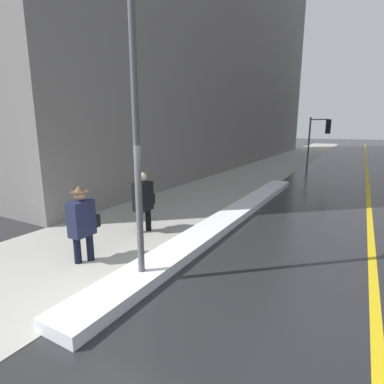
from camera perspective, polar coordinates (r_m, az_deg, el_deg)
name	(u,v)px	position (r m, az deg, el deg)	size (l,w,h in m)	color
ground_plane	(93,303)	(5.43, -18.38, -19.39)	(160.00, 160.00, 0.00)	#232326
sidewalk_slab	(256,173)	(19.06, 12.16, 3.52)	(4.00, 80.00, 0.01)	#9E9B93
road_centre_stripe	(367,182)	(18.24, 30.44, 1.71)	(0.16, 80.00, 0.00)	gold
snow_bank_curb	(232,215)	(9.47, 7.70, -4.38)	(0.80, 12.69, 0.21)	white
building_facade_left	(220,11)	(26.77, 5.27, 31.10)	(6.00, 36.00, 22.97)	slate
lamp_post	(135,100)	(5.16, -10.80, 16.83)	(0.28, 0.28, 5.46)	#515156
traffic_light_near	(321,132)	(21.56, 23.37, 10.40)	(1.31, 0.32, 3.45)	#515156
pedestrian_with_shoulder_bag	(82,221)	(6.60, -20.20, -5.19)	(0.35, 0.72, 1.66)	black
pedestrian_trailing	(143,199)	(8.10, -9.25, -1.42)	(0.31, 0.74, 1.64)	black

